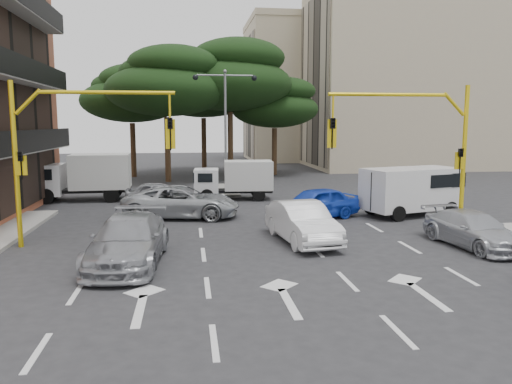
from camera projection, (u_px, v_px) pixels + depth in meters
ground at (261, 253)px, 17.48m from camera, size 120.00×120.00×0.00m
median_strip at (226, 190)px, 33.17m from camera, size 1.40×6.00×0.15m
apartment_beige_near at (411, 74)px, 50.27m from camera, size 20.20×12.15×18.70m
apartment_beige_far at (313, 91)px, 61.24m from camera, size 16.20×12.15×16.70m
pine_left_near at (167, 81)px, 37.45m from camera, size 9.15×9.15×10.23m
pine_center at (231, 75)px, 39.99m from camera, size 9.98×9.98×11.16m
pine_left_far at (132, 93)px, 41.07m from camera, size 8.32×8.32×9.30m
pine_right at (275, 103)px, 42.77m from camera, size 7.49×7.49×8.37m
pine_back at (204, 88)px, 44.72m from camera, size 9.15×9.15×10.23m
signal_mast_right at (423, 139)px, 19.81m from camera, size 5.79×0.37×6.00m
signal_mast_left at (67, 140)px, 17.98m from camera, size 5.79×0.37×6.00m
street_lamp_center at (225, 109)px, 32.43m from camera, size 4.16×0.36×7.77m
car_white_hatch at (302, 222)px, 18.96m from camera, size 2.21×4.80×1.53m
car_blue_compact at (315, 203)px, 23.60m from camera, size 4.68×3.14×1.48m
car_silver_wagon at (128, 240)px, 15.98m from camera, size 2.56×5.47×1.54m
car_silver_cross_a at (182, 202)px, 23.87m from camera, size 5.83×3.41×1.52m
car_silver_cross_b at (160, 193)px, 27.63m from camera, size 3.81×1.74×1.27m
car_silver_parked at (473, 230)px, 18.22m from camera, size 2.38×4.64×1.29m
van_white at (411, 191)px, 24.39m from camera, size 5.17×3.39×2.38m
box_truck_a at (83, 177)px, 29.01m from camera, size 5.61×2.54×2.72m
box_truck_b at (234, 180)px, 29.48m from camera, size 4.78×2.26×2.30m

